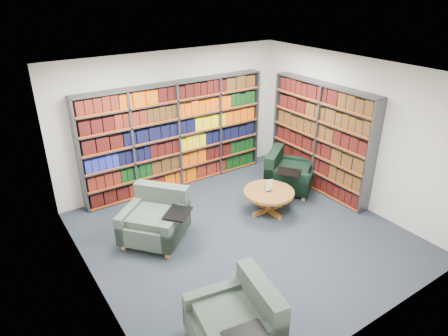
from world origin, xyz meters
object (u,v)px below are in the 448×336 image
chair_teal_left (157,219)px  chair_green_right (286,174)px  coffee_table (269,195)px  chair_teal_front (240,323)px

chair_teal_left → chair_green_right: bearing=2.0°
chair_green_right → coffee_table: (-0.90, -0.53, 0.03)m
chair_teal_front → coffee_table: chair_teal_front is taller
chair_teal_front → coffee_table: size_ratio=1.25×
chair_teal_front → coffee_table: bearing=44.2°
chair_teal_front → coffee_table: 3.12m
chair_teal_left → chair_teal_front: 2.60m
chair_green_right → chair_teal_front: size_ratio=1.06×
coffee_table → chair_teal_front: bearing=-135.8°
coffee_table → chair_teal_left: bearing=168.6°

